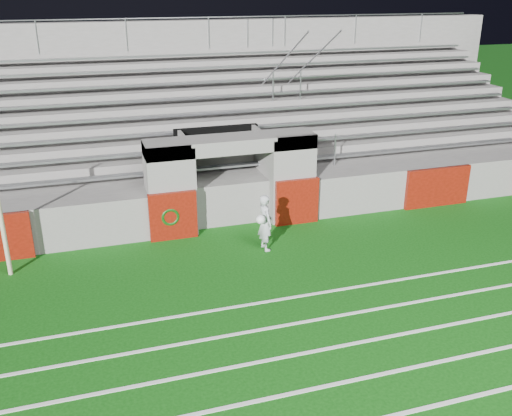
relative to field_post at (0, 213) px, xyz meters
name	(u,v)px	position (x,y,z in m)	size (l,w,h in m)	color
ground	(271,278)	(5.93, -2.09, -1.59)	(90.00, 90.00, 0.00)	#0C460B
field_post	(0,213)	(0.00, 0.00, 0.00)	(0.11, 0.11, 3.18)	#C2B890
stadium_structure	(198,137)	(5.93, 5.88, -0.10)	(26.00, 8.48, 5.42)	slate
goalkeeper_with_ball	(265,222)	(6.31, -0.52, -0.82)	(0.53, 0.66, 1.52)	#A8ACB1
hose_coil	(170,214)	(4.05, 0.84, -0.84)	(0.55, 0.15, 0.66)	#0D441D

